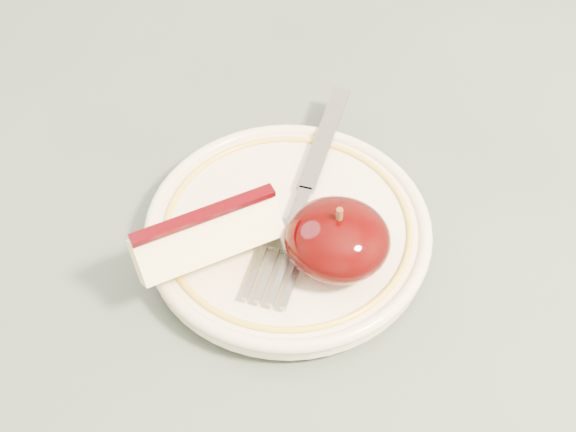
# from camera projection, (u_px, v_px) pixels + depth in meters

# --- Properties ---
(table) EXTENTS (0.90, 0.90, 0.75)m
(table) POSITION_uv_depth(u_px,v_px,m) (295.00, 336.00, 0.58)
(table) COLOR brown
(table) RESTS_ON ground
(plate) EXTENTS (0.18, 0.18, 0.02)m
(plate) POSITION_uv_depth(u_px,v_px,m) (288.00, 230.00, 0.51)
(plate) COLOR beige
(plate) RESTS_ON table
(apple_half) EXTENTS (0.06, 0.06, 0.05)m
(apple_half) POSITION_uv_depth(u_px,v_px,m) (337.00, 239.00, 0.47)
(apple_half) COLOR black
(apple_half) RESTS_ON plate
(apple_wedge) EXTENTS (0.10, 0.08, 0.04)m
(apple_wedge) POSITION_uv_depth(u_px,v_px,m) (206.00, 237.00, 0.47)
(apple_wedge) COLOR beige
(apple_wedge) RESTS_ON plate
(fork) EXTENTS (0.05, 0.19, 0.00)m
(fork) POSITION_uv_depth(u_px,v_px,m) (305.00, 191.00, 0.52)
(fork) COLOR gray
(fork) RESTS_ON plate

